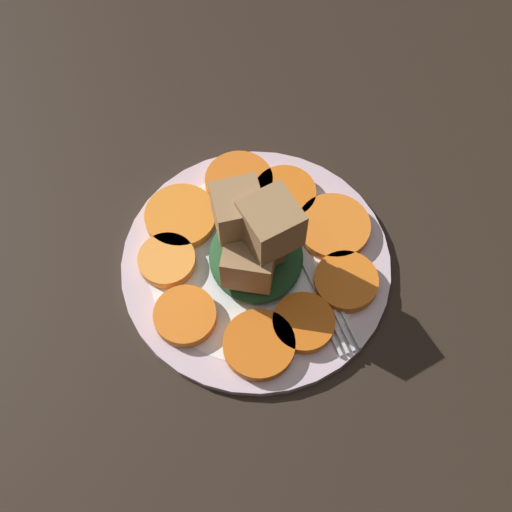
% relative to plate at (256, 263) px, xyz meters
% --- Properties ---
extents(table_slab, '(1.20, 1.20, 0.02)m').
position_rel_plate_xyz_m(table_slab, '(0.00, 0.00, -0.02)').
color(table_slab, black).
rests_on(table_slab, ground).
extents(plate, '(0.27, 0.27, 0.01)m').
position_rel_plate_xyz_m(plate, '(0.00, 0.00, 0.00)').
color(plate, silver).
rests_on(plate, table_slab).
extents(carrot_slice_0, '(0.06, 0.06, 0.01)m').
position_rel_plate_xyz_m(carrot_slice_0, '(-0.06, 0.07, 0.01)').
color(carrot_slice_0, orange).
rests_on(carrot_slice_0, plate).
extents(carrot_slice_1, '(0.07, 0.07, 0.01)m').
position_rel_plate_xyz_m(carrot_slice_1, '(-0.09, 0.00, 0.01)').
color(carrot_slice_1, orange).
rests_on(carrot_slice_1, plate).
extents(carrot_slice_2, '(0.06, 0.06, 0.01)m').
position_rel_plate_xyz_m(carrot_slice_2, '(-0.07, -0.04, 0.01)').
color(carrot_slice_2, '#D66114').
rests_on(carrot_slice_2, plate).
extents(carrot_slice_3, '(0.06, 0.06, 0.01)m').
position_rel_plate_xyz_m(carrot_slice_3, '(-0.03, -0.09, 0.01)').
color(carrot_slice_3, orange).
rests_on(carrot_slice_3, plate).
extents(carrot_slice_4, '(0.08, 0.08, 0.01)m').
position_rel_plate_xyz_m(carrot_slice_4, '(0.03, -0.08, 0.01)').
color(carrot_slice_4, orange).
rests_on(carrot_slice_4, plate).
extents(carrot_slice_5, '(0.07, 0.07, 0.01)m').
position_rel_plate_xyz_m(carrot_slice_5, '(0.08, -0.03, 0.01)').
color(carrot_slice_5, orange).
rests_on(carrot_slice_5, plate).
extents(carrot_slice_6, '(0.07, 0.07, 0.01)m').
position_rel_plate_xyz_m(carrot_slice_6, '(0.09, 0.02, 0.01)').
color(carrot_slice_6, orange).
rests_on(carrot_slice_6, plate).
extents(carrot_slice_7, '(0.07, 0.07, 0.01)m').
position_rel_plate_xyz_m(carrot_slice_7, '(0.05, 0.08, 0.01)').
color(carrot_slice_7, orange).
rests_on(carrot_slice_7, plate).
extents(carrot_slice_8, '(0.06, 0.06, 0.01)m').
position_rel_plate_xyz_m(carrot_slice_8, '(0.00, 0.09, 0.01)').
color(carrot_slice_8, orange).
rests_on(carrot_slice_8, plate).
extents(center_pile, '(0.11, 0.09, 0.11)m').
position_rel_plate_xyz_m(center_pile, '(-0.00, 0.00, 0.05)').
color(center_pile, '#1E4723').
rests_on(center_pile, plate).
extents(fork, '(0.17, 0.08, 0.00)m').
position_rel_plate_xyz_m(fork, '(-0.02, -0.06, 0.01)').
color(fork, silver).
rests_on(fork, plate).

